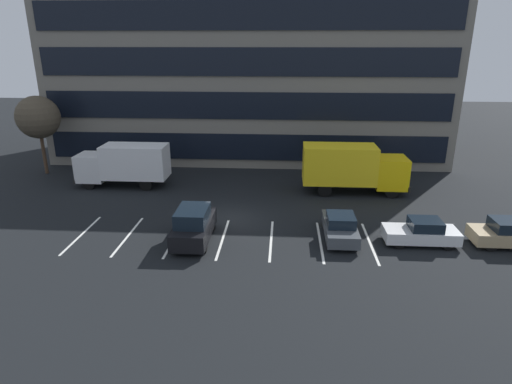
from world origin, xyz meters
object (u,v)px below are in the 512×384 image
object	(u,v)px
box_truck_white	(124,163)
suv_black	(194,225)
box_truck_yellow_all	(352,167)
sedan_charcoal	(340,227)
bare_tree	(38,117)
sedan_white	(422,232)
sedan_tan	(511,234)

from	to	relation	value
box_truck_white	suv_black	world-z (taller)	box_truck_white
box_truck_yellow_all	sedan_charcoal	world-z (taller)	box_truck_yellow_all
bare_tree	box_truck_yellow_all	bearing A→B (deg)	-7.55
sedan_white	sedan_charcoal	distance (m)	4.49
sedan_tan	box_truck_yellow_all	bearing A→B (deg)	131.36
box_truck_white	suv_black	bearing A→B (deg)	-52.37
suv_black	bare_tree	bearing A→B (deg)	140.99
sedan_charcoal	box_truck_yellow_all	bearing A→B (deg)	77.76
box_truck_yellow_all	sedan_charcoal	xyz separation A→B (m)	(-1.78, -8.18, -1.31)
box_truck_yellow_all	bare_tree	xyz separation A→B (m)	(-25.51, 3.38, 2.81)
box_truck_white	sedan_charcoal	bearing A→B (deg)	-28.73
box_truck_yellow_all	box_truck_white	distance (m)	17.42
sedan_charcoal	sedan_tan	size ratio (longest dim) A/B	0.98
suv_black	sedan_tan	bearing A→B (deg)	1.79
box_truck_white	sedan_white	bearing A→B (deg)	-24.11
box_truck_yellow_all	sedan_white	size ratio (longest dim) A/B	1.91
sedan_charcoal	sedan_tan	distance (m)	9.32
box_truck_yellow_all	bare_tree	size ratio (longest dim) A/B	1.17
box_truck_white	suv_black	xyz separation A→B (m)	(7.33, -9.50, -0.87)
box_truck_white	sedan_tan	bearing A→B (deg)	-19.74
sedan_tan	suv_black	bearing A→B (deg)	-178.21
suv_black	sedan_tan	size ratio (longest dim) A/B	1.05
box_truck_yellow_all	sedan_white	xyz separation A→B (m)	(2.70, -8.61, -1.33)
sedan_white	sedan_charcoal	bearing A→B (deg)	174.55
box_truck_yellow_all	sedan_charcoal	bearing A→B (deg)	-102.24
sedan_white	bare_tree	size ratio (longest dim) A/B	0.61
box_truck_yellow_all	sedan_tan	world-z (taller)	box_truck_yellow_all
sedan_tan	bare_tree	xyz separation A→B (m)	(-33.05, 11.94, 4.10)
suv_black	sedan_white	bearing A→B (deg)	2.24
suv_black	bare_tree	size ratio (longest dim) A/B	0.68
box_truck_yellow_all	bare_tree	world-z (taller)	bare_tree
sedan_tan	bare_tree	bearing A→B (deg)	160.13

